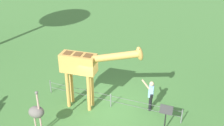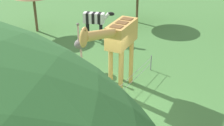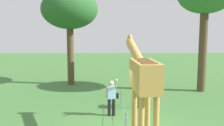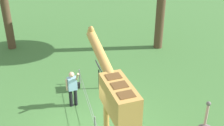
# 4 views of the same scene
# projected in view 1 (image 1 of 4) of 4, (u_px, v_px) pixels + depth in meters

# --- Properties ---
(ground_plane) EXTENTS (60.00, 60.00, 0.00)m
(ground_plane) POSITION_uv_depth(u_px,v_px,m) (110.00, 108.00, 13.99)
(ground_plane) COLOR #427538
(giraffe) EXTENTS (3.97, 0.84, 3.64)m
(giraffe) POSITION_uv_depth(u_px,v_px,m) (85.00, 66.00, 13.05)
(giraffe) COLOR gold
(giraffe) RESTS_ON ground_plane
(visitor) EXTENTS (0.61, 0.58, 1.73)m
(visitor) POSITION_uv_depth(u_px,v_px,m) (151.00, 94.00, 13.50)
(visitor) COLOR black
(visitor) RESTS_ON ground_plane
(ostrich) EXTENTS (0.70, 0.56, 2.25)m
(ostrich) POSITION_uv_depth(u_px,v_px,m) (37.00, 112.00, 11.78)
(ostrich) COLOR #CC9E93
(ostrich) RESTS_ON ground_plane
(info_sign) EXTENTS (0.56, 0.21, 1.32)m
(info_sign) POSITION_uv_depth(u_px,v_px,m) (166.00, 113.00, 12.09)
(info_sign) COLOR black
(info_sign) RESTS_ON ground_plane
(wire_fence) EXTENTS (7.05, 0.05, 0.75)m
(wire_fence) POSITION_uv_depth(u_px,v_px,m) (111.00, 100.00, 13.93)
(wire_fence) COLOR slate
(wire_fence) RESTS_ON ground_plane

